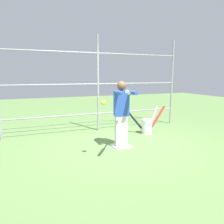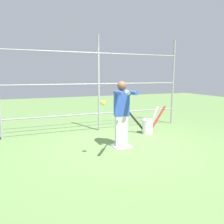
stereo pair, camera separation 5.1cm
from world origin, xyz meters
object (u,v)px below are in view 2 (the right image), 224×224
object	(u,v)px
softball_in_flight	(103,103)
baseball_bat_swinging	(128,93)
bat_bucket	(148,125)
batter	(122,112)

from	to	relation	value
softball_in_flight	baseball_bat_swinging	bearing A→B (deg)	149.94
baseball_bat_swinging	bat_bucket	world-z (taller)	baseball_bat_swinging
batter	baseball_bat_swinging	distance (m)	0.98
bat_bucket	baseball_bat_swinging	bearing A→B (deg)	48.36
baseball_bat_swinging	softball_in_flight	xyz separation A→B (m)	(0.40, -0.23, -0.19)
batter	baseball_bat_swinging	world-z (taller)	batter
batter	bat_bucket	xyz separation A→B (m)	(-1.15, -0.77, -0.56)
baseball_bat_swinging	softball_in_flight	bearing A→B (deg)	-30.06
batter	baseball_bat_swinging	bearing A→B (deg)	72.89
batter	baseball_bat_swinging	xyz separation A→B (m)	(0.25, 0.81, 0.50)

